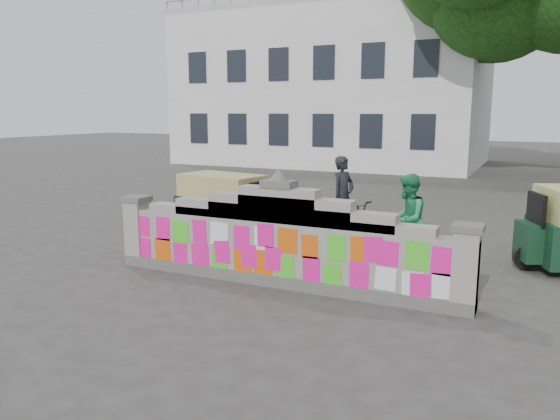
{
  "coord_description": "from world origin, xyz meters",
  "views": [
    {
      "loc": [
        3.89,
        -8.07,
        2.93
      ],
      "look_at": [
        -0.46,
        1.0,
        1.1
      ],
      "focal_mm": 35.0,
      "sensor_mm": 36.0,
      "label": 1
    }
  ],
  "objects_px": {
    "cyclist_bike": "(342,222)",
    "cyclist_rider": "(343,207)",
    "pedestrian": "(407,220)",
    "rickshaw_left": "(224,202)"
  },
  "relations": [
    {
      "from": "cyclist_bike",
      "to": "cyclist_rider",
      "type": "xyz_separation_m",
      "value": [
        0.0,
        0.0,
        0.35
      ]
    },
    {
      "from": "pedestrian",
      "to": "rickshaw_left",
      "type": "distance_m",
      "value": 4.85
    },
    {
      "from": "pedestrian",
      "to": "rickshaw_left",
      "type": "xyz_separation_m",
      "value": [
        -4.73,
        1.06,
        -0.15
      ]
    },
    {
      "from": "rickshaw_left",
      "to": "pedestrian",
      "type": "bearing_deg",
      "value": -2.92
    },
    {
      "from": "cyclist_bike",
      "to": "rickshaw_left",
      "type": "relative_size",
      "value": 0.74
    },
    {
      "from": "pedestrian",
      "to": "cyclist_rider",
      "type": "bearing_deg",
      "value": -123.4
    },
    {
      "from": "cyclist_rider",
      "to": "rickshaw_left",
      "type": "height_order",
      "value": "cyclist_rider"
    },
    {
      "from": "rickshaw_left",
      "to": "cyclist_bike",
      "type": "bearing_deg",
      "value": 7.83
    },
    {
      "from": "cyclist_rider",
      "to": "cyclist_bike",
      "type": "bearing_deg",
      "value": 109.24
    },
    {
      "from": "cyclist_bike",
      "to": "cyclist_rider",
      "type": "relative_size",
      "value": 1.12
    }
  ]
}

